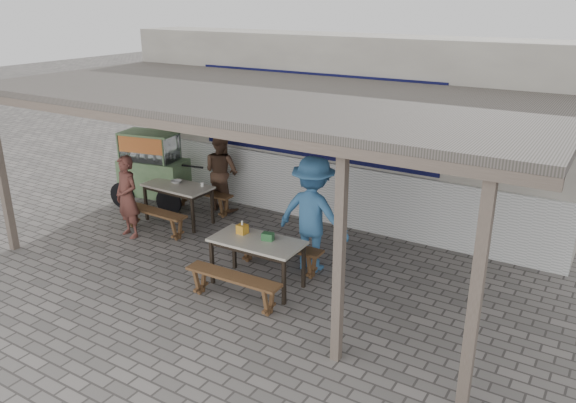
% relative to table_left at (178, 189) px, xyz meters
% --- Properties ---
extents(ground, '(60.00, 60.00, 0.00)m').
position_rel_table_left_xyz_m(ground, '(2.28, -1.47, -0.67)').
color(ground, slate).
rests_on(ground, ground).
extents(back_wall, '(9.00, 1.28, 3.50)m').
position_rel_table_left_xyz_m(back_wall, '(2.28, 2.11, 1.05)').
color(back_wall, beige).
rests_on(back_wall, ground).
extents(warung_roof, '(9.00, 4.21, 2.81)m').
position_rel_table_left_xyz_m(warung_roof, '(2.30, -0.57, 2.05)').
color(warung_roof, '#5F5751').
rests_on(warung_roof, ground).
extents(table_left, '(1.36, 0.70, 0.75)m').
position_rel_table_left_xyz_m(table_left, '(0.00, 0.00, 0.00)').
color(table_left, beige).
rests_on(table_left, ground).
extents(bench_left_street, '(1.45, 0.31, 0.45)m').
position_rel_table_left_xyz_m(bench_left_street, '(-0.01, -0.67, -0.33)').
color(bench_left_street, brown).
rests_on(bench_left_street, ground).
extents(bench_left_wall, '(1.45, 0.31, 0.45)m').
position_rel_table_left_xyz_m(bench_left_wall, '(0.01, 0.67, -0.33)').
color(bench_left_wall, brown).
rests_on(bench_left_wall, ground).
extents(table_right, '(1.41, 0.74, 0.75)m').
position_rel_table_left_xyz_m(table_right, '(2.77, -1.33, 0.00)').
color(table_right, beige).
rests_on(table_right, ground).
extents(bench_right_street, '(1.50, 0.32, 0.45)m').
position_rel_table_left_xyz_m(bench_right_street, '(2.79, -1.97, -0.33)').
color(bench_right_street, brown).
rests_on(bench_right_street, ground).
extents(bench_right_wall, '(1.50, 0.32, 0.45)m').
position_rel_table_left_xyz_m(bench_right_wall, '(2.75, -0.70, -0.33)').
color(bench_right_wall, brown).
rests_on(bench_right_wall, ground).
extents(vendor_cart, '(1.89, 1.04, 1.58)m').
position_rel_table_left_xyz_m(vendor_cart, '(-1.04, 0.40, 0.19)').
color(vendor_cart, '#7A9D69').
rests_on(vendor_cart, ground).
extents(patron_street_side, '(0.61, 0.46, 1.52)m').
position_rel_table_left_xyz_m(patron_street_side, '(-0.30, -0.99, 0.09)').
color(patron_street_side, brown).
rests_on(patron_street_side, ground).
extents(patron_wall_side, '(0.86, 0.71, 1.61)m').
position_rel_table_left_xyz_m(patron_wall_side, '(0.29, 1.00, 0.14)').
color(patron_wall_side, brown).
rests_on(patron_wall_side, ground).
extents(patron_right_table, '(1.21, 0.71, 1.87)m').
position_rel_table_left_xyz_m(patron_right_table, '(3.19, -0.39, 0.26)').
color(patron_right_table, teal).
rests_on(patron_right_table, ground).
extents(tissue_box, '(0.15, 0.15, 0.14)m').
position_rel_table_left_xyz_m(tissue_box, '(2.44, -1.24, 0.15)').
color(tissue_box, orange).
rests_on(tissue_box, table_right).
extents(donation_box, '(0.19, 0.15, 0.11)m').
position_rel_table_left_xyz_m(donation_box, '(2.91, -1.25, 0.14)').
color(donation_box, '#2D6736').
rests_on(donation_box, table_right).
extents(condiment_jar, '(0.07, 0.07, 0.08)m').
position_rel_table_left_xyz_m(condiment_jar, '(0.44, 0.21, 0.12)').
color(condiment_jar, white).
rests_on(condiment_jar, table_left).
extents(condiment_bowl, '(0.26, 0.26, 0.05)m').
position_rel_table_left_xyz_m(condiment_bowl, '(-0.11, 0.10, 0.11)').
color(condiment_bowl, silver).
rests_on(condiment_bowl, table_left).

